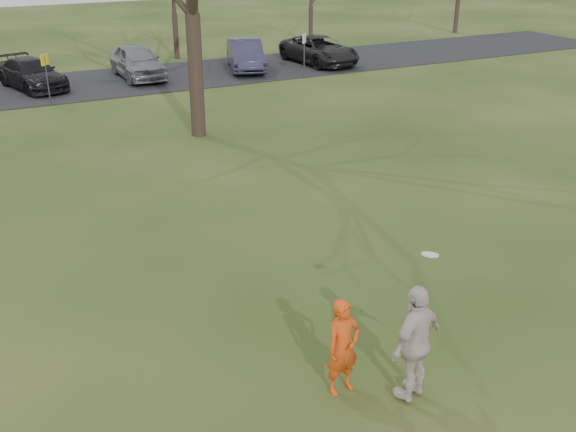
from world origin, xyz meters
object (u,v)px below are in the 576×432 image
object	(u,v)px
car_4	(137,61)
car_5	(246,55)
catching_play	(416,342)
player_defender	(343,347)
car_6	(319,50)
car_3	(32,74)

from	to	relation	value
car_4	car_5	distance (m)	5.46
catching_play	car_4	bearing A→B (deg)	84.13
car_4	catching_play	distance (m)	25.78
car_5	catching_play	size ratio (longest dim) A/B	1.90
player_defender	catching_play	world-z (taller)	catching_play
car_4	car_6	size ratio (longest dim) A/B	0.91
car_3	car_5	bearing A→B (deg)	-18.36
car_3	car_4	distance (m)	4.88
car_3	car_6	size ratio (longest dim) A/B	0.89
car_5	catching_play	distance (m)	26.35
player_defender	car_4	bearing A→B (deg)	75.95
player_defender	car_4	xyz separation A→B (m)	(3.54, 24.98, -0.00)
car_5	car_3	bearing A→B (deg)	-165.56
player_defender	catching_play	distance (m)	1.14
player_defender	car_5	world-z (taller)	player_defender
car_4	catching_play	world-z (taller)	catching_play
player_defender	car_3	distance (m)	24.95
car_3	catching_play	world-z (taller)	catching_play
car_5	car_6	world-z (taller)	car_5
car_3	car_6	bearing A→B (deg)	-18.49
player_defender	catching_play	bearing A→B (deg)	-42.48
car_3	catching_play	distance (m)	25.68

